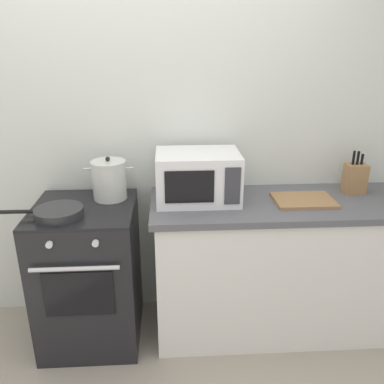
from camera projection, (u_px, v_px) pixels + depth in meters
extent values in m
cube|color=silver|center=(188.00, 137.00, 2.63)|extent=(4.40, 0.10, 2.50)
cube|color=white|center=(283.00, 268.00, 2.62)|extent=(1.64, 0.56, 0.88)
cube|color=#59595E|center=(289.00, 204.00, 2.46)|extent=(1.70, 0.60, 0.04)
cube|color=black|center=(90.00, 275.00, 2.53)|extent=(0.60, 0.60, 0.90)
cube|color=black|center=(83.00, 209.00, 2.37)|extent=(0.60, 0.60, 0.02)
cube|color=black|center=(79.00, 294.00, 2.22)|extent=(0.39, 0.01, 0.28)
cylinder|color=silver|center=(74.00, 269.00, 2.13)|extent=(0.48, 0.02, 0.02)
cylinder|color=silver|center=(49.00, 245.00, 2.09)|extent=(0.04, 0.02, 0.04)
cylinder|color=silver|center=(95.00, 243.00, 2.11)|extent=(0.04, 0.02, 0.04)
cylinder|color=silver|center=(109.00, 181.00, 2.46)|extent=(0.21, 0.21, 0.23)
cylinder|color=silver|center=(108.00, 162.00, 2.41)|extent=(0.21, 0.21, 0.01)
sphere|color=black|center=(108.00, 159.00, 2.41)|extent=(0.03, 0.03, 0.03)
cylinder|color=silver|center=(88.00, 169.00, 2.42)|extent=(0.05, 0.01, 0.01)
cylinder|color=silver|center=(129.00, 168.00, 2.43)|extent=(0.05, 0.01, 0.01)
cylinder|color=#28282B|center=(59.00, 212.00, 2.23)|extent=(0.27, 0.27, 0.05)
cylinder|color=black|center=(16.00, 212.00, 2.21)|extent=(0.20, 0.02, 0.02)
cube|color=white|center=(198.00, 176.00, 2.42)|extent=(0.50, 0.36, 0.30)
cube|color=black|center=(189.00, 187.00, 2.25)|extent=(0.28, 0.01, 0.19)
cube|color=#38383D|center=(233.00, 186.00, 2.26)|extent=(0.09, 0.01, 0.22)
cube|color=#997047|center=(304.00, 200.00, 2.44)|extent=(0.36, 0.26, 0.02)
cube|color=#997047|center=(355.00, 179.00, 2.56)|extent=(0.13, 0.10, 0.19)
cylinder|color=black|center=(354.00, 158.00, 2.51)|extent=(0.02, 0.02, 0.09)
cylinder|color=black|center=(358.00, 158.00, 2.51)|extent=(0.02, 0.02, 0.09)
cylinder|color=black|center=(362.00, 159.00, 2.51)|extent=(0.02, 0.02, 0.07)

